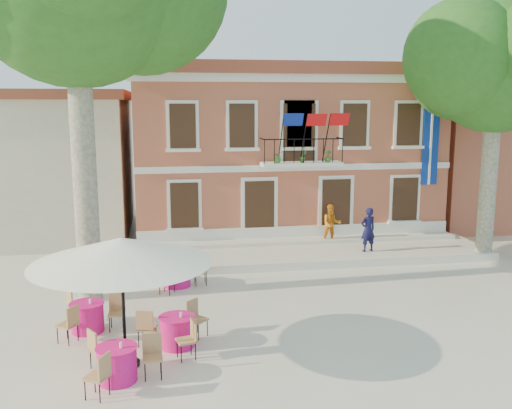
% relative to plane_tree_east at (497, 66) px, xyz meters
% --- Properties ---
extents(ground, '(90.00, 90.00, 0.00)m').
position_rel_plane_tree_east_xyz_m(ground, '(-8.63, -3.17, -7.18)').
color(ground, beige).
rests_on(ground, ground).
extents(main_building, '(13.50, 9.59, 7.50)m').
position_rel_plane_tree_east_xyz_m(main_building, '(-6.63, 6.81, -3.40)').
color(main_building, '#B55441').
rests_on(main_building, ground).
extents(neighbor_west, '(9.40, 9.40, 6.40)m').
position_rel_plane_tree_east_xyz_m(neighbor_west, '(-18.13, 7.83, -3.97)').
color(neighbor_west, beige).
rests_on(neighbor_west, ground).
extents(neighbor_east, '(9.40, 9.40, 6.40)m').
position_rel_plane_tree_east_xyz_m(neighbor_east, '(5.37, 7.83, -3.97)').
color(neighbor_east, '#B55441').
rests_on(neighbor_east, ground).
extents(terrace, '(14.00, 3.40, 0.30)m').
position_rel_plane_tree_east_xyz_m(terrace, '(-6.63, 1.23, -7.03)').
color(terrace, silver).
rests_on(terrace, ground).
extents(plane_tree_east, '(4.96, 4.96, 9.74)m').
position_rel_plane_tree_east_xyz_m(plane_tree_east, '(0.00, 0.00, 0.00)').
color(plane_tree_east, '#A59E84').
rests_on(plane_tree_east, ground).
extents(patio_umbrella, '(4.00, 4.00, 2.98)m').
position_rel_plane_tree_east_xyz_m(patio_umbrella, '(-12.98, -7.04, -4.51)').
color(patio_umbrella, black).
rests_on(patio_umbrella, ground).
extents(pedestrian_navy, '(0.69, 0.54, 1.69)m').
position_rel_plane_tree_east_xyz_m(pedestrian_navy, '(-4.42, 0.64, -6.04)').
color(pedestrian_navy, '#100F34').
rests_on(pedestrian_navy, terrace).
extents(pedestrian_orange, '(0.82, 0.66, 1.58)m').
position_rel_plane_tree_east_xyz_m(pedestrian_orange, '(-5.40, 2.14, -6.10)').
color(pedestrian_orange, orange).
rests_on(pedestrian_orange, terrace).
extents(cafe_table_0, '(1.81, 1.80, 0.95)m').
position_rel_plane_tree_east_xyz_m(cafe_table_0, '(-11.79, -6.20, -6.75)').
color(cafe_table_0, '#ED168D').
rests_on(cafe_table_0, ground).
extents(cafe_table_1, '(1.66, 1.87, 0.95)m').
position_rel_plane_tree_east_xyz_m(cafe_table_1, '(-14.08, -4.87, -6.75)').
color(cafe_table_1, '#ED168D').
rests_on(cafe_table_1, ground).
extents(cafe_table_2, '(1.66, 1.87, 0.95)m').
position_rel_plane_tree_east_xyz_m(cafe_table_2, '(-13.11, -7.76, -6.75)').
color(cafe_table_2, '#ED168D').
rests_on(cafe_table_2, ground).
extents(cafe_table_3, '(1.67, 1.87, 0.95)m').
position_rel_plane_tree_east_xyz_m(cafe_table_3, '(-11.66, -1.51, -6.75)').
color(cafe_table_3, '#ED168D').
rests_on(cafe_table_3, ground).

